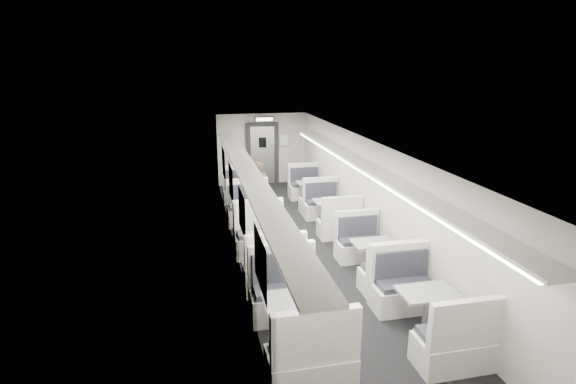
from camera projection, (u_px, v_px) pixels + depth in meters
name	position (u px, v px, depth m)	size (l,w,h in m)	color
room	(306.00, 200.00, 9.58)	(3.24, 12.24, 2.64)	black
booth_left_a	(243.00, 197.00, 12.66)	(1.00, 2.03, 1.08)	beige
booth_left_b	(253.00, 220.00, 10.76)	(1.07, 2.18, 1.16)	beige
booth_left_c	(266.00, 252.00, 8.91)	(1.10, 2.23, 1.19)	beige
booth_left_d	(296.00, 322.00, 6.50)	(1.11, 2.26, 1.21)	beige
booth_right_a	(311.00, 193.00, 13.09)	(0.98, 1.98, 1.06)	beige
booth_right_b	(330.00, 213.00, 11.36)	(0.98, 1.98, 1.06)	beige
booth_right_c	(372.00, 258.00, 8.79)	(0.96, 1.94, 1.04)	beige
booth_right_d	(426.00, 312.00, 6.81)	(1.03, 2.10, 1.12)	beige
passenger	(260.00, 190.00, 11.92)	(0.55, 0.36, 1.52)	black
window_a	(224.00, 163.00, 12.43)	(0.02, 1.18, 0.84)	black
window_b	(231.00, 183.00, 10.36)	(0.02, 1.18, 0.84)	black
window_c	(242.00, 213.00, 8.30)	(0.02, 1.18, 0.84)	black
window_d	(260.00, 262.00, 6.23)	(0.02, 1.18, 0.84)	black
luggage_rack_left	(249.00, 174.00, 8.85)	(0.46, 10.40, 0.09)	beige
luggage_rack_right	(368.00, 168.00, 9.36)	(0.46, 10.40, 0.09)	beige
vestibule_door	(262.00, 154.00, 15.20)	(1.10, 0.13, 2.10)	black
exit_sign	(264.00, 119.00, 14.39)	(0.62, 0.12, 0.16)	black
wall_notice	(284.00, 140.00, 15.21)	(0.32, 0.02, 0.40)	silver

